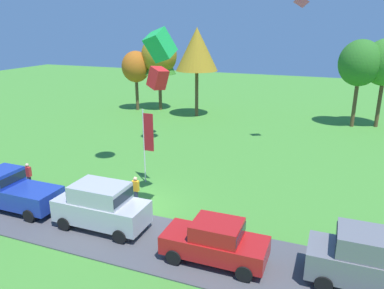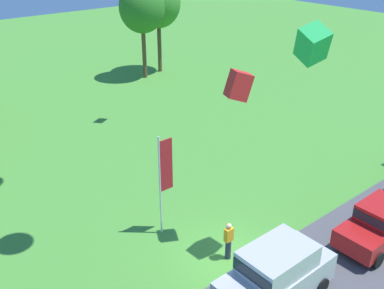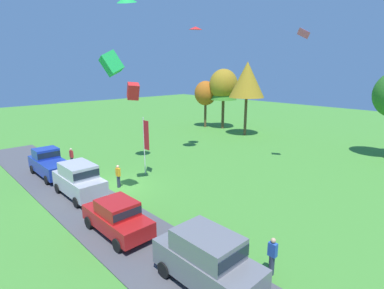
{
  "view_description": "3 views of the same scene",
  "coord_description": "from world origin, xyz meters",
  "px_view_note": "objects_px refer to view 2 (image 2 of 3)",
  "views": [
    {
      "loc": [
        9.82,
        -16.3,
        9.61
      ],
      "look_at": [
        2.17,
        3.0,
        2.94
      ],
      "focal_mm": 35.0,
      "sensor_mm": 36.0,
      "label": 1
    },
    {
      "loc": [
        -10.45,
        -10.33,
        12.32
      ],
      "look_at": [
        2.47,
        5.38,
        2.46
      ],
      "focal_mm": 42.0,
      "sensor_mm": 36.0,
      "label": 2
    },
    {
      "loc": [
        18.67,
        -10.18,
        8.45
      ],
      "look_at": [
        0.95,
        6.58,
        2.29
      ],
      "focal_mm": 28.0,
      "sensor_mm": 36.0,
      "label": 3
    }
  ],
  "objects_px": {
    "kite_box_low_drifter": "(313,44)",
    "kite_box_topmost": "(239,85)",
    "car_sedan_far_end": "(380,222)",
    "tree_center_back": "(142,8)",
    "person_watching_sky": "(228,241)",
    "car_suv_near_entrance": "(276,273)",
    "tree_lone_near": "(158,3)",
    "flag_banner": "(164,172)"
  },
  "relations": [
    {
      "from": "person_watching_sky",
      "to": "car_sedan_far_end",
      "type": "bearing_deg",
      "value": -30.35
    },
    {
      "from": "flag_banner",
      "to": "kite_box_topmost",
      "type": "height_order",
      "value": "kite_box_topmost"
    },
    {
      "from": "flag_banner",
      "to": "tree_center_back",
      "type": "bearing_deg",
      "value": 58.19
    },
    {
      "from": "car_suv_near_entrance",
      "to": "tree_lone_near",
      "type": "distance_m",
      "value": 30.14
    },
    {
      "from": "car_suv_near_entrance",
      "to": "tree_lone_near",
      "type": "xyz_separation_m",
      "value": [
        13.86,
        26.31,
        4.93
      ]
    },
    {
      "from": "car_suv_near_entrance",
      "to": "tree_center_back",
      "type": "distance_m",
      "value": 28.53
    },
    {
      "from": "car_suv_near_entrance",
      "to": "person_watching_sky",
      "type": "relative_size",
      "value": 2.69
    },
    {
      "from": "car_suv_near_entrance",
      "to": "kite_box_topmost",
      "type": "xyz_separation_m",
      "value": [
        1.41,
        3.67,
        5.71
      ]
    },
    {
      "from": "person_watching_sky",
      "to": "tree_lone_near",
      "type": "xyz_separation_m",
      "value": [
        13.54,
        23.55,
        5.34
      ]
    },
    {
      "from": "kite_box_topmost",
      "to": "flag_banner",
      "type": "bearing_deg",
      "value": 131.69
    },
    {
      "from": "kite_box_low_drifter",
      "to": "kite_box_topmost",
      "type": "bearing_deg",
      "value": 120.07
    },
    {
      "from": "car_suv_near_entrance",
      "to": "person_watching_sky",
      "type": "distance_m",
      "value": 2.81
    },
    {
      "from": "flag_banner",
      "to": "kite_box_topmost",
      "type": "relative_size",
      "value": 4.63
    },
    {
      "from": "kite_box_topmost",
      "to": "car_suv_near_entrance",
      "type": "bearing_deg",
      "value": -111.0
    },
    {
      "from": "tree_center_back",
      "to": "car_suv_near_entrance",
      "type": "bearing_deg",
      "value": -114.51
    },
    {
      "from": "tree_center_back",
      "to": "tree_lone_near",
      "type": "distance_m",
      "value": 2.32
    },
    {
      "from": "car_sedan_far_end",
      "to": "tree_center_back",
      "type": "relative_size",
      "value": 0.53
    },
    {
      "from": "tree_center_back",
      "to": "kite_box_topmost",
      "type": "xyz_separation_m",
      "value": [
        -10.25,
        -21.91,
        0.86
      ]
    },
    {
      "from": "car_sedan_far_end",
      "to": "flag_banner",
      "type": "distance_m",
      "value": 9.43
    },
    {
      "from": "kite_box_topmost",
      "to": "car_sedan_far_end",
      "type": "bearing_deg",
      "value": -42.6
    },
    {
      "from": "car_suv_near_entrance",
      "to": "kite_box_low_drifter",
      "type": "relative_size",
      "value": 3.98
    },
    {
      "from": "person_watching_sky",
      "to": "flag_banner",
      "type": "height_order",
      "value": "flag_banner"
    },
    {
      "from": "tree_center_back",
      "to": "tree_lone_near",
      "type": "height_order",
      "value": "tree_lone_near"
    },
    {
      "from": "flag_banner",
      "to": "tree_lone_near",
      "type": "bearing_deg",
      "value": 54.79
    },
    {
      "from": "car_sedan_far_end",
      "to": "tree_lone_near",
      "type": "height_order",
      "value": "tree_lone_near"
    },
    {
      "from": "kite_box_low_drifter",
      "to": "kite_box_topmost",
      "type": "xyz_separation_m",
      "value": [
        -1.26,
        2.17,
        -1.76
      ]
    },
    {
      "from": "tree_lone_near",
      "to": "flag_banner",
      "type": "relative_size",
      "value": 1.78
    },
    {
      "from": "car_sedan_far_end",
      "to": "tree_center_back",
      "type": "xyz_separation_m",
      "value": [
        5.63,
        26.16,
        5.1
      ]
    },
    {
      "from": "person_watching_sky",
      "to": "tree_center_back",
      "type": "relative_size",
      "value": 0.2
    },
    {
      "from": "car_sedan_far_end",
      "to": "kite_box_low_drifter",
      "type": "distance_m",
      "value": 8.67
    },
    {
      "from": "tree_center_back",
      "to": "flag_banner",
      "type": "height_order",
      "value": "tree_center_back"
    },
    {
      "from": "person_watching_sky",
      "to": "tree_lone_near",
      "type": "relative_size",
      "value": 0.2
    },
    {
      "from": "flag_banner",
      "to": "kite_box_low_drifter",
      "type": "xyz_separation_m",
      "value": [
        3.22,
        -4.38,
        5.75
      ]
    },
    {
      "from": "car_sedan_far_end",
      "to": "car_suv_near_entrance",
      "type": "bearing_deg",
      "value": 174.5
    },
    {
      "from": "tree_center_back",
      "to": "kite_box_topmost",
      "type": "height_order",
      "value": "tree_center_back"
    },
    {
      "from": "kite_box_low_drifter",
      "to": "person_watching_sky",
      "type": "bearing_deg",
      "value": 151.7
    },
    {
      "from": "car_sedan_far_end",
      "to": "tree_lone_near",
      "type": "bearing_deg",
      "value": 73.77
    },
    {
      "from": "tree_lone_near",
      "to": "kite_box_topmost",
      "type": "bearing_deg",
      "value": -118.81
    },
    {
      "from": "tree_center_back",
      "to": "kite_box_low_drifter",
      "type": "bearing_deg",
      "value": -110.48
    },
    {
      "from": "person_watching_sky",
      "to": "kite_box_topmost",
      "type": "xyz_separation_m",
      "value": [
        1.09,
        0.91,
        6.12
      ]
    },
    {
      "from": "car_suv_near_entrance",
      "to": "tree_center_back",
      "type": "bearing_deg",
      "value": 65.49
    },
    {
      "from": "tree_lone_near",
      "to": "kite_box_low_drifter",
      "type": "xyz_separation_m",
      "value": [
        -11.2,
        -24.81,
        2.54
      ]
    }
  ]
}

